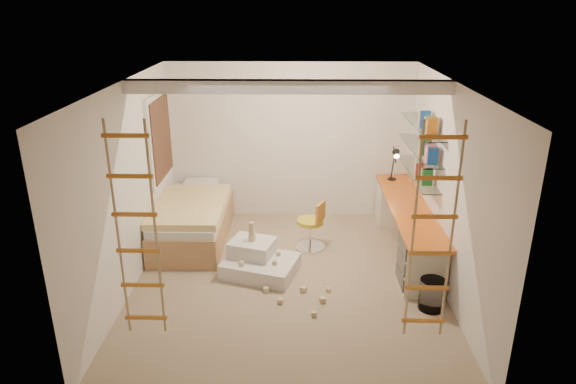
{
  "coord_description": "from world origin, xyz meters",
  "views": [
    {
      "loc": [
        0.12,
        -5.98,
        3.53
      ],
      "look_at": [
        0.0,
        0.3,
        1.15
      ],
      "focal_mm": 32.0,
      "sensor_mm": 36.0,
      "label": 1
    }
  ],
  "objects_px": {
    "bed": "(193,220)",
    "swivel_chair": "(311,232)",
    "play_platform": "(258,261)",
    "desk": "(406,227)"
  },
  "relations": [
    {
      "from": "desk",
      "to": "bed",
      "type": "bearing_deg",
      "value": 173.51
    },
    {
      "from": "bed",
      "to": "swivel_chair",
      "type": "distance_m",
      "value": 1.84
    },
    {
      "from": "bed",
      "to": "swivel_chair",
      "type": "relative_size",
      "value": 2.62
    },
    {
      "from": "bed",
      "to": "play_platform",
      "type": "relative_size",
      "value": 1.78
    },
    {
      "from": "bed",
      "to": "play_platform",
      "type": "height_order",
      "value": "bed"
    },
    {
      "from": "desk",
      "to": "swivel_chair",
      "type": "height_order",
      "value": "swivel_chair"
    },
    {
      "from": "swivel_chair",
      "to": "desk",
      "type": "bearing_deg",
      "value": -3.14
    },
    {
      "from": "play_platform",
      "to": "desk",
      "type": "bearing_deg",
      "value": 16.41
    },
    {
      "from": "swivel_chair",
      "to": "play_platform",
      "type": "height_order",
      "value": "swivel_chair"
    },
    {
      "from": "desk",
      "to": "swivel_chair",
      "type": "relative_size",
      "value": 3.67
    }
  ]
}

